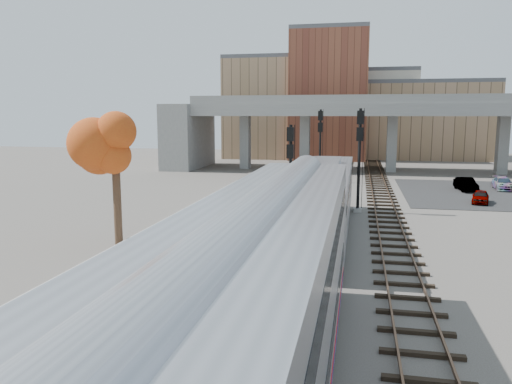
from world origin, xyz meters
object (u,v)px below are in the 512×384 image
at_px(car_c, 503,183).
at_px(car_a, 480,197).
at_px(locomotive, 324,197).
at_px(car_b, 466,184).
at_px(signal_mast_mid, 359,160).
at_px(signal_mast_far, 320,145).
at_px(tree, 115,145).
at_px(signal_mast_near, 290,181).

bearing_deg(car_c, car_a, -111.68).
xyz_separation_m(locomotive, car_b, (11.97, 19.95, -1.62)).
height_order(signal_mast_mid, signal_mast_far, signal_mast_far).
xyz_separation_m(car_a, car_b, (0.21, 6.87, 0.09)).
xyz_separation_m(signal_mast_far, tree, (-8.91, -28.40, 1.57)).
height_order(locomotive, signal_mast_far, signal_mast_far).
relative_size(signal_mast_mid, car_a, 2.45).
bearing_deg(signal_mast_near, car_a, 42.60).
distance_m(signal_mast_far, car_a, 17.76).
xyz_separation_m(signal_mast_near, signal_mast_far, (0.00, 23.32, 0.79)).
height_order(signal_mast_far, car_c, signal_mast_far).
xyz_separation_m(signal_mast_near, car_c, (17.75, 21.26, -2.54)).
bearing_deg(signal_mast_far, tree, -107.41).
relative_size(locomotive, car_c, 4.79).
relative_size(signal_mast_far, car_a, 2.49).
bearing_deg(locomotive, tree, -156.65).
relative_size(signal_mast_far, tree, 1.04).
bearing_deg(tree, car_b, 47.08).
height_order(signal_mast_mid, car_a, signal_mast_mid).
height_order(signal_mast_far, tree, signal_mast_far).
bearing_deg(signal_mast_far, signal_mast_mid, -75.84).
relative_size(signal_mast_near, car_a, 2.11).
distance_m(signal_mast_far, car_b, 14.91).
bearing_deg(tree, locomotive, 23.35).
relative_size(car_b, car_c, 0.95).
bearing_deg(tree, signal_mast_far, 72.59).
bearing_deg(signal_mast_mid, car_b, 51.55).
height_order(signal_mast_mid, car_c, signal_mast_mid).
xyz_separation_m(signal_mast_mid, signal_mast_far, (-4.10, 16.25, 0.07)).
bearing_deg(locomotive, car_a, 48.04).
distance_m(tree, car_a, 29.34).
height_order(locomotive, car_a, locomotive).
distance_m(signal_mast_far, car_c, 18.17).
bearing_deg(signal_mast_near, car_c, 50.15).
bearing_deg(tree, car_a, 38.07).
distance_m(locomotive, car_c, 26.72).
height_order(car_a, car_c, car_c).
relative_size(locomotive, car_a, 6.14).
xyz_separation_m(signal_mast_far, car_c, (17.75, -2.06, -3.33)).
relative_size(locomotive, signal_mast_mid, 2.50).
height_order(signal_mast_near, signal_mast_mid, signal_mast_mid).
xyz_separation_m(signal_mast_near, signal_mast_mid, (4.10, 7.06, 0.72)).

